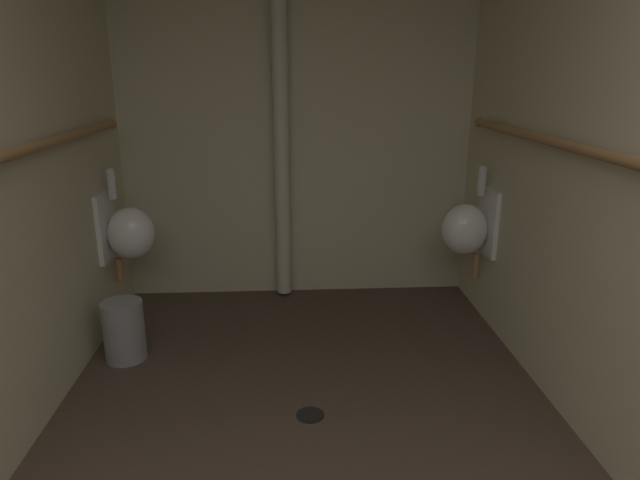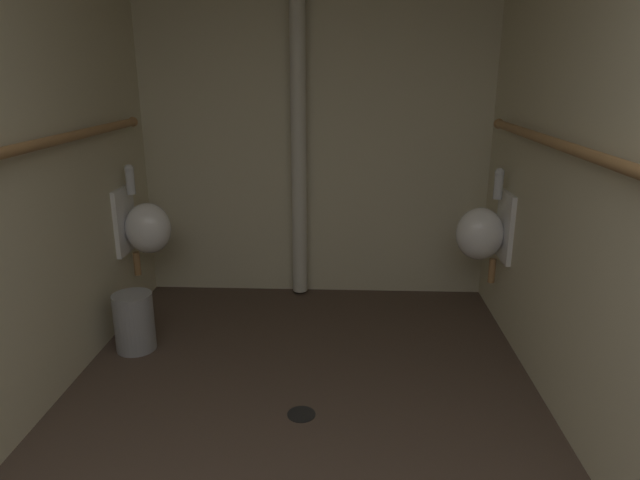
{
  "view_description": "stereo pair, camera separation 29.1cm",
  "coord_description": "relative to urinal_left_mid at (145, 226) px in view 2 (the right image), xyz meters",
  "views": [
    {
      "loc": [
        -0.08,
        -0.17,
        1.63
      ],
      "look_at": [
        0.09,
        2.61,
        0.78
      ],
      "focal_mm": 31.25,
      "sensor_mm": 36.0,
      "label": 1
    },
    {
      "loc": [
        0.21,
        -0.17,
        1.63
      ],
      "look_at": [
        0.09,
        2.61,
        0.78
      ],
      "focal_mm": 31.25,
      "sensor_mm": 36.0,
      "label": 2
    }
  ],
  "objects": [
    {
      "name": "floor",
      "position": [
        1.1,
        -1.4,
        -0.68
      ],
      "size": [
        2.62,
        3.96,
        0.08
      ],
      "primitive_type": "cube",
      "color": "#47382D",
      "rests_on": "ground"
    },
    {
      "name": "wall_right",
      "position": [
        2.39,
        -1.4,
        0.62
      ],
      "size": [
        0.06,
        3.96,
        2.52
      ],
      "primitive_type": "cube",
      "color": "beige",
      "rests_on": "ground"
    },
    {
      "name": "wall_back",
      "position": [
        1.1,
        0.55,
        0.62
      ],
      "size": [
        2.62,
        0.06,
        2.52
      ],
      "primitive_type": "cube",
      "color": "beige",
      "rests_on": "ground"
    },
    {
      "name": "urinal_left_mid",
      "position": [
        0.0,
        0.0,
        0.0
      ],
      "size": [
        0.32,
        0.3,
        0.76
      ],
      "color": "white"
    },
    {
      "name": "urinal_right_mid",
      "position": [
        2.21,
        -0.04,
        0.0
      ],
      "size": [
        0.32,
        0.3,
        0.76
      ],
      "color": "white"
    },
    {
      "name": "supply_pipe_right",
      "position": [
        2.3,
        -1.42,
        0.66
      ],
      "size": [
        0.06,
        3.23,
        0.06
      ],
      "color": "#9E7042"
    },
    {
      "name": "standpipe_back_wall",
      "position": [
        0.99,
        0.44,
        0.62
      ],
      "size": [
        0.11,
        0.11,
        2.47
      ],
      "primitive_type": "cylinder",
      "color": "beige",
      "rests_on": "ground"
    },
    {
      "name": "floor_drain",
      "position": [
        1.12,
        -1.12,
        -0.63
      ],
      "size": [
        0.14,
        0.14,
        0.01
      ],
      "primitive_type": "cylinder",
      "color": "black",
      "rests_on": "ground"
    },
    {
      "name": "waste_bin",
      "position": [
        0.06,
        -0.49,
        -0.46
      ],
      "size": [
        0.24,
        0.24,
        0.36
      ],
      "primitive_type": "cylinder",
      "color": "gray",
      "rests_on": "ground"
    }
  ]
}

